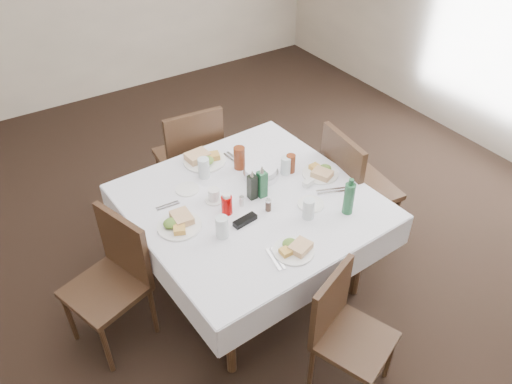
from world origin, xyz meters
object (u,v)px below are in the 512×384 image
Objects in this scene: dining_table at (251,208)px; ketchup_bottle at (227,204)px; bread_basket at (261,172)px; coffee_mug at (214,195)px; green_bottle at (349,198)px; water_s at (309,209)px; oil_cruet_green at (262,183)px; chair_south at (343,326)px; water_w at (222,227)px; chair_west at (115,273)px; chair_east at (352,183)px; oil_cruet_dark at (252,186)px; water_n at (204,168)px; chair_north at (191,154)px; water_e at (286,166)px.

ketchup_bottle is (-0.19, -0.03, 0.14)m from dining_table.
bread_basket is 1.63× the size of ketchup_bottle.
coffee_mug is 0.85m from green_bottle.
oil_cruet_green is at bearing 110.04° from water_s.
dining_table is 11.53× the size of water_s.
chair_south is 5.90× the size of water_w.
ketchup_bottle is 0.75m from green_bottle.
green_bottle is at bearing 50.07° from chair_south.
chair_west reaches higher than water_w.
water_w is at bearing -26.69° from chair_west.
water_s reaches higher than dining_table.
chair_east is at bearing -2.71° from dining_table.
water_w is at bearing 164.96° from water_s.
water_s reaches higher than coffee_mug.
green_bottle is at bearing -46.47° from oil_cruet_dark.
chair_south is 5.73× the size of water_n.
coffee_mug is (-0.07, -0.26, -0.03)m from water_n.
green_bottle is at bearing -67.43° from bread_basket.
dining_table is 0.87m from chair_east.
coffee_mug is at bearing 1.38° from chair_west.
ketchup_bottle is at bearing 179.35° from chair_east.
dining_table is at bearing 121.61° from water_s.
dining_table is 0.26m from coffee_mug.
chair_north is 1.24m from water_w.
bread_basket is (0.15, -0.79, 0.24)m from chair_north.
chair_north is at bearing 76.54° from ketchup_bottle.
oil_cruet_green is at bearing 129.89° from green_bottle.
bread_basket is at bearing 35.49° from water_w.
dining_table is 0.17m from oil_cruet_dark.
chair_west is (-0.94, 1.04, 0.04)m from chair_south.
dining_table is at bearing 177.29° from chair_east.
oil_cruet_green is at bearing -1.39° from dining_table.
dining_table is at bearing -162.10° from water_e.
chair_west is at bearing 175.28° from chair_east.
green_bottle reaches higher than water_n.
water_e is (0.32, -0.85, 0.26)m from chair_north.
chair_north is at bearing 89.32° from chair_south.
oil_cruet_green reaches higher than water_w.
chair_south is 3.49× the size of oil_cruet_green.
bread_basket is at bearing -33.66° from water_n.
chair_east is at bearing -3.67° from oil_cruet_dark.
water_n is (0.79, 0.28, 0.32)m from chair_west.
chair_north is 1.90m from chair_south.
chair_east is 1.10m from coffee_mug.
oil_cruet_dark is (-0.17, -0.16, 0.06)m from bread_basket.
chair_west is 6.45× the size of water_w.
dining_table is 6.49× the size of oil_cruet_green.
chair_north is 0.94m from water_e.
green_bottle is at bearing -74.02° from chair_north.
water_w is at bearing -148.83° from oil_cruet_dark.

